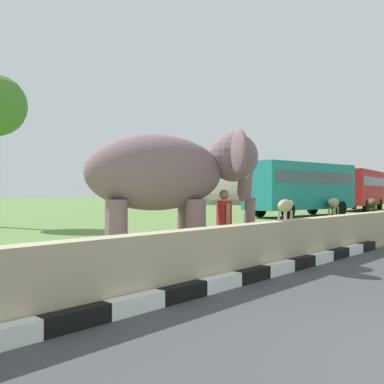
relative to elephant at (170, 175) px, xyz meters
name	(u,v)px	position (x,y,z in m)	size (l,w,h in m)	color
striped_curb	(160,298)	(-2.75, -2.57, -1.86)	(16.20, 0.20, 0.24)	white
barrier_parapet	(242,252)	(-0.40, -2.27, -1.48)	(28.00, 0.36, 1.00)	tan
elephant	(170,175)	(0.00, 0.00, 0.00)	(3.95, 3.58, 3.00)	#7B5C65
person_handler	(224,221)	(1.11, -0.68, -1.05)	(0.41, 0.57, 1.66)	navy
bus_teal	(301,185)	(19.26, 6.98, 0.10)	(9.09, 3.86, 3.50)	teal
bus_red	(359,187)	(31.45, 7.81, 0.10)	(9.19, 3.74, 3.50)	#B21E1E
cow_near	(286,206)	(13.14, 4.63, -1.11)	(1.93, 0.88, 1.23)	tan
cow_mid	(333,203)	(20.16, 5.17, -1.11)	(1.93, 0.86, 1.23)	tan
cow_far	(372,204)	(21.43, 3.15, -1.11)	(1.86, 1.27, 1.23)	#473323
hill_east	(254,202)	(52.60, 33.16, -1.98)	(36.80, 29.44, 10.54)	#676E55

